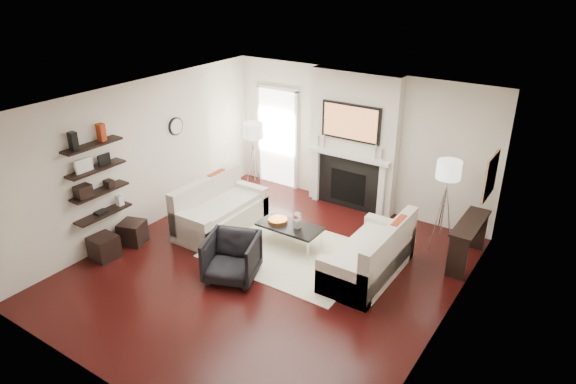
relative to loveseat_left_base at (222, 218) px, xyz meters
The scene contains 71 objects.
room_envelope 2.01m from the loveseat_left_base, 23.86° to the right, with size 6.00×6.00×6.00m.
chimney_breast 2.91m from the loveseat_left_base, 55.44° to the left, with size 1.80×0.25×2.70m, color silver.
fireplace_surround 2.58m from the loveseat_left_base, 53.73° to the left, with size 1.30×0.02×1.04m, color black.
firebox 2.57m from the loveseat_left_base, 53.66° to the left, with size 0.75×0.02×0.65m, color black.
mantel_pilaster_l 2.22m from the loveseat_left_base, 68.62° to the left, with size 0.12×0.08×1.10m, color white.
mantel_pilaster_r 3.05m from the loveseat_left_base, 42.33° to the left, with size 0.12×0.08×1.10m, color white.
mantel_shelf 2.68m from the loveseat_left_base, 53.05° to the left, with size 1.70×0.18×0.07m, color white.
tv_body 2.99m from the loveseat_left_base, 53.39° to the left, with size 1.20×0.06×0.70m, color black.
tv_screen 2.97m from the loveseat_left_base, 52.96° to the left, with size 1.10×0.01×0.62m, color #BF723F.
candlestick_l_tall 2.50m from the loveseat_left_base, 64.49° to the left, with size 0.04×0.04×0.30m, color silver.
candlestick_l_short 2.44m from the loveseat_left_base, 67.55° to the left, with size 0.04×0.04×0.24m, color silver.
candlestick_r_tall 3.10m from the loveseat_left_base, 44.45° to the left, with size 0.04×0.04×0.30m, color silver.
candlestick_r_short 3.18m from the loveseat_left_base, 42.70° to the left, with size 0.04×0.04×0.24m, color silver.
hallway_panel 2.48m from the loveseat_left_base, 98.18° to the left, with size 0.90×0.02×2.10m, color white.
door_trim_l 2.57m from the loveseat_left_base, 109.53° to the left, with size 0.06×0.06×2.16m, color white.
door_trim_r 2.44m from the loveseat_left_base, 86.30° to the left, with size 0.06×0.06×2.16m, color white.
door_trim_top 3.01m from the loveseat_left_base, 98.25° to the left, with size 1.02×0.06×0.06m, color white.
rug 1.56m from the loveseat_left_base, ahead, with size 2.60×2.00×0.01m, color beige.
loveseat_left_base is the anchor object (origin of this frame).
loveseat_left_back 0.46m from the loveseat_left_base, behind, with size 0.18×1.80×0.80m, color beige.
loveseat_left_arm_n 0.81m from the loveseat_left_base, 90.00° to the right, with size 0.85×0.18×0.60m, color beige.
loveseat_left_arm_s 0.81m from the loveseat_left_base, 90.00° to the left, with size 0.85×0.18×0.60m, color beige.
loveseat_left_cushion 0.26m from the loveseat_left_base, ahead, with size 0.63×1.44×0.10m, color beige.
pillow_left_orange 0.69m from the loveseat_left_base, 138.15° to the left, with size 0.10×0.42×0.42m, color #972F12.
pillow_left_charcoal 0.68m from the loveseat_left_base, 138.15° to the right, with size 0.10×0.40×0.40m, color black.
loveseat_right_base 2.90m from the loveseat_left_base, ahead, with size 0.85×1.80×0.42m, color beige.
loveseat_right_back 3.25m from the loveseat_left_base, ahead, with size 0.18×1.80×0.80m, color beige.
loveseat_right_arm_n 2.98m from the loveseat_left_base, 13.72° to the right, with size 0.85×0.18×0.60m, color beige.
loveseat_right_arm_s 3.04m from the loveseat_left_base, 17.48° to the left, with size 0.85×0.18×0.60m, color beige.
loveseat_right_cushion 2.86m from the loveseat_left_base, ahead, with size 0.63×1.44×0.10m, color beige.
pillow_right_orange 3.30m from the loveseat_left_base, ahead, with size 0.10×0.42×0.42m, color #972F12.
pillow_right_charcoal 3.28m from the loveseat_left_base, ahead, with size 0.10×0.40×0.40m, color black.
coffee_table 1.44m from the loveseat_left_base, ahead, with size 1.10×0.55×0.04m, color black.
coffee_leg_nw 0.92m from the loveseat_left_base, ahead, with size 0.02×0.02×0.38m, color silver.
coffee_leg_ne 1.92m from the loveseat_left_base, ahead, with size 0.02×0.02×0.38m, color silver.
coffee_leg_sw 0.98m from the loveseat_left_base, 21.24° to the left, with size 0.02×0.02×0.38m, color silver.
coffee_leg_se 1.95m from the loveseat_left_base, 10.53° to the left, with size 0.02×0.02×0.38m, color silver.
hurricane_glass 1.61m from the loveseat_left_base, ahead, with size 0.14×0.14×0.25m, color white.
hurricane_candle 1.60m from the loveseat_left_base, ahead, with size 0.11×0.11×0.17m, color white.
copper_bowl 1.20m from the loveseat_left_base, ahead, with size 0.33×0.33×0.06m, color #C56720.
armchair 1.66m from the loveseat_left_base, 43.85° to the right, with size 0.77×0.72×0.79m, color black.
lamp_left_post 1.53m from the loveseat_left_base, 102.92° to the left, with size 0.02×0.02×1.20m, color silver.
lamp_left_shade 1.93m from the loveseat_left_base, 102.92° to the left, with size 0.40×0.40×0.30m, color white.
lamp_left_leg_a 1.51m from the loveseat_left_base, 98.72° to the left, with size 0.02×0.02×1.25m, color silver.
lamp_left_leg_b 1.64m from the loveseat_left_base, 104.09° to the left, with size 0.02×0.02×1.25m, color silver.
lamp_left_leg_c 1.46m from the loveseat_left_base, 105.98° to the left, with size 0.02×0.02×1.25m, color silver.
lamp_right_post 3.91m from the loveseat_left_base, 23.47° to the left, with size 0.02×0.02×1.20m, color silver.
lamp_right_shade 4.08m from the loveseat_left_base, 23.47° to the left, with size 0.40×0.40×0.30m, color white.
lamp_right_leg_a 4.01m from the loveseat_left_base, 22.84° to the left, with size 0.02×0.02×1.25m, color silver.
lamp_right_leg_b 3.90m from the loveseat_left_base, 25.08° to the left, with size 0.02×0.02×1.25m, color silver.
lamp_right_leg_c 3.82m from the loveseat_left_base, 22.48° to the left, with size 0.02×0.02×1.25m, color silver.
console_top 4.33m from the loveseat_left_base, 17.89° to the left, with size 0.35×1.20×0.04m, color black.
console_leg_n 4.16m from the loveseat_left_base, 10.66° to the left, with size 0.30×0.04×0.71m, color black.
console_leg_s 4.50m from the loveseat_left_base, 24.57° to the left, with size 0.30×0.04×0.71m, color black.
wall_art 4.66m from the loveseat_left_base, 17.98° to the left, with size 0.03×0.70×0.70m, color tan.
shelf_bottom 2.06m from the loveseat_left_base, 123.39° to the right, with size 0.25×1.00×0.04m, color black.
shelf_lower 2.19m from the loveseat_left_base, 123.39° to the right, with size 0.25×1.00×0.04m, color black.
shelf_upper 2.38m from the loveseat_left_base, 123.39° to the right, with size 0.25×1.00×0.04m, color black.
shelf_top 2.62m from the loveseat_left_base, 123.39° to the right, with size 0.25×1.00×0.04m, color black.
decor_magfile_a 2.92m from the loveseat_left_base, 119.09° to the right, with size 0.12×0.10×0.28m, color black.
decor_magfile_b 2.61m from the loveseat_left_base, 126.82° to the right, with size 0.12×0.10×0.28m, color #972F12.
decor_frame_a 2.60m from the loveseat_left_base, 120.45° to the right, with size 0.04×0.30×0.22m, color white.
decor_frame_b 2.33m from the loveseat_left_base, 126.34° to the right, with size 0.04×0.22×0.18m, color black.
decor_wine_rack 2.47m from the loveseat_left_base, 119.26° to the right, with size 0.18×0.25×0.20m, color black.
decor_box_small 2.08m from the loveseat_left_base, 126.70° to the right, with size 0.15×0.12×0.12m, color black.
decor_books 2.11m from the loveseat_left_base, 122.70° to the right, with size 0.14×0.20×0.05m, color black.
decor_box_tall 1.82m from the loveseat_left_base, 129.83° to the right, with size 0.10×0.10×0.18m, color white.
clock_rim 1.93m from the loveseat_left_base, 169.31° to the left, with size 0.34×0.34×0.04m, color black.
clock_face 1.92m from the loveseat_left_base, 169.09° to the left, with size 0.29×0.29×0.01m, color white.
ottoman_near 1.58m from the loveseat_left_base, 126.96° to the right, with size 0.40×0.40×0.40m, color black.
ottoman_far 2.10m from the loveseat_left_base, 116.97° to the right, with size 0.40×0.40×0.40m, color black.
Camera 1 is at (4.15, -5.62, 4.56)m, focal length 32.00 mm.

